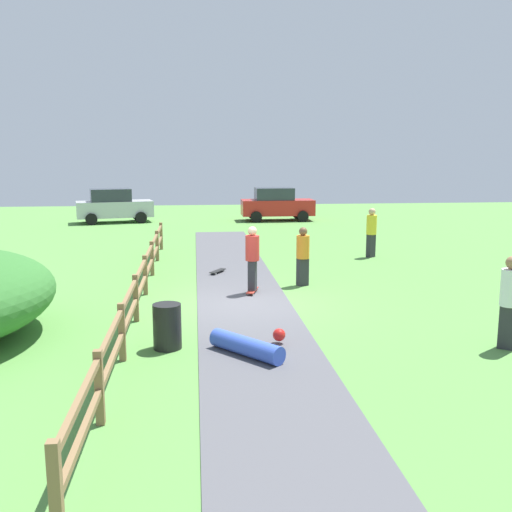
% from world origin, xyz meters
% --- Properties ---
extents(ground_plane, '(60.00, 60.00, 0.00)m').
position_xyz_m(ground_plane, '(0.00, 0.00, 0.00)').
color(ground_plane, '#568E42').
extents(asphalt_path, '(2.40, 28.00, 0.02)m').
position_xyz_m(asphalt_path, '(0.00, 0.00, 0.01)').
color(asphalt_path, '#515156').
rests_on(asphalt_path, ground_plane).
extents(wooden_fence, '(0.12, 18.12, 1.10)m').
position_xyz_m(wooden_fence, '(-2.60, 0.00, 0.67)').
color(wooden_fence, olive).
rests_on(wooden_fence, ground_plane).
extents(trash_bin, '(0.56, 0.56, 0.90)m').
position_xyz_m(trash_bin, '(-1.80, -3.25, 0.45)').
color(trash_bin, black).
rests_on(trash_bin, ground_plane).
extents(skater_riding, '(0.48, 0.82, 1.85)m').
position_xyz_m(skater_riding, '(0.33, 1.10, 1.06)').
color(skater_riding, '#B23326').
rests_on(skater_riding, asphalt_path).
extents(skater_fallen, '(1.54, 1.51, 0.36)m').
position_xyz_m(skater_fallen, '(-0.24, -3.83, 0.20)').
color(skater_fallen, blue).
rests_on(skater_fallen, asphalt_path).
extents(skateboard_loose, '(0.58, 0.79, 0.08)m').
position_xyz_m(skateboard_loose, '(-0.51, 3.91, 0.09)').
color(skateboard_loose, black).
rests_on(skateboard_loose, asphalt_path).
extents(bystander_white, '(0.53, 0.53, 1.86)m').
position_xyz_m(bystander_white, '(4.87, -3.99, 1.04)').
color(bystander_white, '#2D2D33').
rests_on(bystander_white, ground_plane).
extents(bystander_yellow, '(0.53, 0.53, 1.84)m').
position_xyz_m(bystander_yellow, '(5.33, 6.34, 1.02)').
color(bystander_yellow, '#2D2D33').
rests_on(bystander_yellow, ground_plane).
extents(bystander_orange, '(0.48, 0.48, 1.73)m').
position_xyz_m(bystander_orange, '(1.89, 1.94, 0.95)').
color(bystander_orange, '#2D2D33').
rests_on(bystander_orange, ground_plane).
extents(parked_car_silver, '(4.47, 2.67, 1.92)m').
position_xyz_m(parked_car_silver, '(-5.81, 18.89, 0.96)').
color(parked_car_silver, '#B7B7BC').
rests_on(parked_car_silver, ground_plane).
extents(parked_car_red, '(4.21, 2.02, 1.92)m').
position_xyz_m(parked_car_red, '(3.56, 18.90, 0.96)').
color(parked_car_red, red).
rests_on(parked_car_red, ground_plane).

